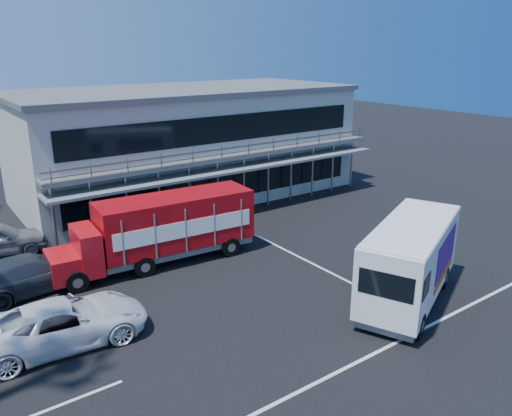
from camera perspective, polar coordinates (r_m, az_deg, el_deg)
ground at (r=22.51m, az=3.91°, el=-8.22°), size 120.00×120.00×0.00m
building at (r=34.92m, az=-7.93°, el=7.48°), size 22.40×12.00×7.30m
red_truck at (r=23.97m, az=-10.57°, el=-2.22°), size 9.71×2.95×3.22m
white_van at (r=20.86m, az=17.19°, el=-5.84°), size 7.24×4.94×3.36m
parked_car_c at (r=18.98m, az=-21.03°, el=-12.12°), size 5.86×3.07×1.57m
parked_car_d at (r=23.27m, az=-24.26°, el=-6.82°), size 5.67×2.88×1.58m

